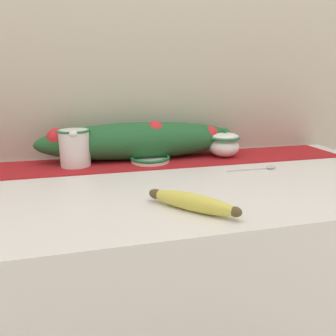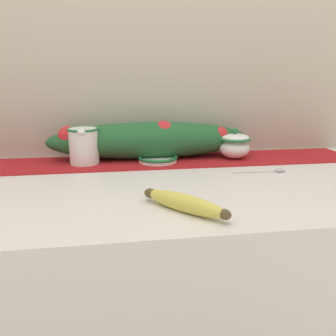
# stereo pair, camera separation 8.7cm
# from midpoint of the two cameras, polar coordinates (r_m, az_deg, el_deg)

# --- Properties ---
(countertop) EXTENTS (1.58, 0.69, 0.90)m
(countertop) POSITION_cam_midpoint_polar(r_m,az_deg,el_deg) (1.14, -3.97, -24.43)
(countertop) COLOR silver
(countertop) RESTS_ON ground_plane
(back_wall) EXTENTS (2.38, 0.04, 2.40)m
(back_wall) POSITION_cam_midpoint_polar(r_m,az_deg,el_deg) (1.24, -7.86, 16.22)
(back_wall) COLOR #B7AD99
(back_wall) RESTS_ON ground_plane
(table_runner) EXTENTS (1.46, 0.22, 0.00)m
(table_runner) POSITION_cam_midpoint_polar(r_m,az_deg,el_deg) (1.13, -6.47, 1.05)
(table_runner) COLOR #A8191E
(table_runner) RESTS_ON countertop
(cream_pitcher) EXTENTS (0.10, 0.12, 0.12)m
(cream_pitcher) POSITION_cam_midpoint_polar(r_m,az_deg,el_deg) (1.11, -18.13, 3.58)
(cream_pitcher) COLOR white
(cream_pitcher) RESTS_ON countertop
(sugar_bowl) EXTENTS (0.11, 0.11, 0.11)m
(sugar_bowl) POSITION_cam_midpoint_polar(r_m,az_deg,el_deg) (1.20, 7.73, 4.19)
(sugar_bowl) COLOR white
(sugar_bowl) RESTS_ON countertop
(small_dish) EXTENTS (0.14, 0.14, 0.02)m
(small_dish) POSITION_cam_midpoint_polar(r_m,az_deg,el_deg) (1.12, -5.36, 1.55)
(small_dish) COLOR white
(small_dish) RESTS_ON countertop
(banana) EXTENTS (0.17, 0.18, 0.04)m
(banana) POSITION_cam_midpoint_polar(r_m,az_deg,el_deg) (0.72, 0.75, -6.02)
(banana) COLOR #DBCC4C
(banana) RESTS_ON countertop
(spoon) EXTENTS (0.17, 0.02, 0.01)m
(spoon) POSITION_cam_midpoint_polar(r_m,az_deg,el_deg) (1.08, 14.64, 0.01)
(spoon) COLOR #B7B7BC
(spoon) RESTS_ON countertop
(poinsettia_garland) EXTENTS (0.71, 0.14, 0.13)m
(poinsettia_garland) POSITION_cam_midpoint_polar(r_m,az_deg,el_deg) (1.16, -6.94, 4.82)
(poinsettia_garland) COLOR #235B2D
(poinsettia_garland) RESTS_ON countertop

